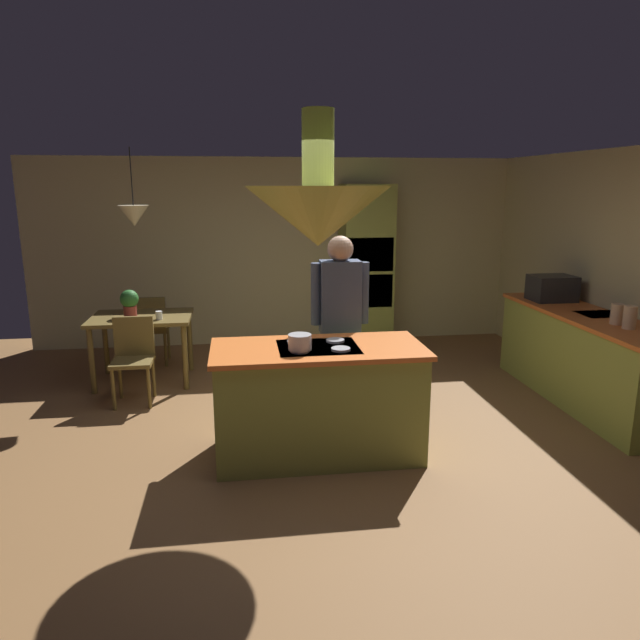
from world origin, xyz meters
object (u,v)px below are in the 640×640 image
kitchen_island (318,401)px  microwave_on_counter (552,288)px  canister_flour (630,317)px  cooking_pot_on_cooktop (300,342)px  canister_sugar (617,314)px  cup_on_table (159,315)px  chair_by_back_wall (151,325)px  chair_facing_island (133,354)px  dining_table (142,325)px  oven_tower (366,267)px  person_at_island (340,317)px  potted_plant_on_table (129,302)px

kitchen_island → microwave_on_counter: 3.28m
kitchen_island → canister_flour: (2.84, 0.20, 0.56)m
microwave_on_counter → kitchen_island: bearing=-151.8°
cooking_pot_on_cooktop → canister_sugar: bearing=9.6°
cooking_pot_on_cooktop → cup_on_table: bearing=123.0°
canister_flour → chair_by_back_wall: bearing=150.9°
kitchen_island → cup_on_table: 2.43m
chair_facing_island → cup_on_table: 0.56m
dining_table → cooking_pot_on_cooktop: bearing=-55.4°
oven_tower → microwave_on_counter: 2.45m
chair_facing_island → canister_sugar: canister_sugar is taller
person_at_island → canister_flour: (2.55, -0.48, 0.02)m
potted_plant_on_table → chair_facing_island: bearing=-79.5°
person_at_island → canister_flour: 2.59m
chair_facing_island → canister_sugar: (4.54, -1.10, 0.52)m
chair_facing_island → cup_on_table: size_ratio=9.67×
oven_tower → cooking_pot_on_cooktop: oven_tower is taller
oven_tower → canister_flour: 3.51m
canister_sugar → microwave_on_counter: size_ratio=0.42×
potted_plant_on_table → canister_sugar: 4.96m
potted_plant_on_table → cooking_pot_on_cooktop: cooking_pot_on_cooktop is taller
chair_by_back_wall → cooking_pot_on_cooktop: cooking_pot_on_cooktop is taller
chair_facing_island → potted_plant_on_table: potted_plant_on_table is taller
oven_tower → person_at_island: 2.70m
dining_table → kitchen_island: bearing=-51.0°
chair_facing_island → canister_flour: size_ratio=4.14×
microwave_on_counter → cooking_pot_on_cooktop: bearing=-151.1°
potted_plant_on_table → microwave_on_counter: bearing=-6.9°
cup_on_table → canister_flour: 4.65m
person_at_island → chair_facing_island: 2.21m
person_at_island → kitchen_island: bearing=-113.5°
canister_flour → cooking_pot_on_cooktop: canister_flour is taller
kitchen_island → canister_sugar: size_ratio=8.84×
chair_facing_island → cooking_pot_on_cooktop: cooking_pot_on_cooktop is taller
chair_facing_island → person_at_island: bearing=-22.0°
microwave_on_counter → chair_by_back_wall: bearing=165.2°
canister_sugar → cooking_pot_on_cooktop: (-3.00, -0.51, -0.02)m
person_at_island → potted_plant_on_table: size_ratio=5.81×
chair_by_back_wall → cup_on_table: 0.90m
person_at_island → chair_by_back_wall: size_ratio=2.00×
dining_table → cup_on_table: size_ratio=12.11×
cup_on_table → canister_flour: bearing=-21.5°
kitchen_island → microwave_on_counter: bearing=28.2°
kitchen_island → cup_on_table: size_ratio=18.91×
chair_by_back_wall → microwave_on_counter: bearing=165.2°
person_at_island → microwave_on_counter: bearing=18.5°
canister_flour → canister_sugar: bearing=90.0°
chair_facing_island → canister_flour: canister_flour is taller
canister_sugar → chair_facing_island: bearing=166.4°
oven_tower → canister_flour: size_ratio=10.45×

